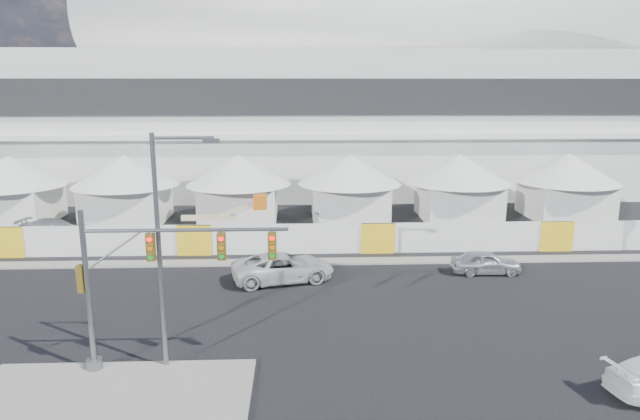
{
  "coord_description": "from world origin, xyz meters",
  "views": [
    {
      "loc": [
        0.72,
        -21.63,
        10.99
      ],
      "look_at": [
        2.02,
        10.0,
        3.94
      ],
      "focal_mm": 32.0,
      "sensor_mm": 36.0,
      "label": 1
    }
  ],
  "objects_px": {
    "pickup_curb": "(283,267)",
    "boom_lift": "(202,232)",
    "sedan_silver": "(486,262)",
    "lot_car_c": "(54,229)",
    "traffic_mast": "(137,282)",
    "streetlight_median": "(165,236)"
  },
  "relations": [
    {
      "from": "lot_car_c",
      "to": "streetlight_median",
      "type": "bearing_deg",
      "value": -139.25
    },
    {
      "from": "sedan_silver",
      "to": "boom_lift",
      "type": "height_order",
      "value": "boom_lift"
    },
    {
      "from": "lot_car_c",
      "to": "traffic_mast",
      "type": "distance_m",
      "value": 23.1
    },
    {
      "from": "pickup_curb",
      "to": "streetlight_median",
      "type": "relative_size",
      "value": 0.63
    },
    {
      "from": "sedan_silver",
      "to": "streetlight_median",
      "type": "bearing_deg",
      "value": 125.67
    },
    {
      "from": "lot_car_c",
      "to": "streetlight_median",
      "type": "relative_size",
      "value": 0.55
    },
    {
      "from": "sedan_silver",
      "to": "boom_lift",
      "type": "relative_size",
      "value": 0.58
    },
    {
      "from": "pickup_curb",
      "to": "sedan_silver",
      "type": "bearing_deg",
      "value": -99.59
    },
    {
      "from": "streetlight_median",
      "to": "sedan_silver",
      "type": "bearing_deg",
      "value": 33.99
    },
    {
      "from": "sedan_silver",
      "to": "traffic_mast",
      "type": "height_order",
      "value": "traffic_mast"
    },
    {
      "from": "lot_car_c",
      "to": "boom_lift",
      "type": "relative_size",
      "value": 0.72
    },
    {
      "from": "lot_car_c",
      "to": "traffic_mast",
      "type": "relative_size",
      "value": 0.63
    },
    {
      "from": "lot_car_c",
      "to": "traffic_mast",
      "type": "bearing_deg",
      "value": -141.82
    },
    {
      "from": "lot_car_c",
      "to": "boom_lift",
      "type": "distance_m",
      "value": 11.14
    },
    {
      "from": "traffic_mast",
      "to": "boom_lift",
      "type": "bearing_deg",
      "value": 91.69
    },
    {
      "from": "pickup_curb",
      "to": "boom_lift",
      "type": "height_order",
      "value": "boom_lift"
    },
    {
      "from": "sedan_silver",
      "to": "traffic_mast",
      "type": "distance_m",
      "value": 20.62
    },
    {
      "from": "pickup_curb",
      "to": "boom_lift",
      "type": "relative_size",
      "value": 0.83
    },
    {
      "from": "sedan_silver",
      "to": "pickup_curb",
      "type": "height_order",
      "value": "pickup_curb"
    },
    {
      "from": "lot_car_c",
      "to": "streetlight_median",
      "type": "distance_m",
      "value": 23.77
    },
    {
      "from": "sedan_silver",
      "to": "traffic_mast",
      "type": "relative_size",
      "value": 0.51
    },
    {
      "from": "traffic_mast",
      "to": "boom_lift",
      "type": "distance_m",
      "value": 17.91
    }
  ]
}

